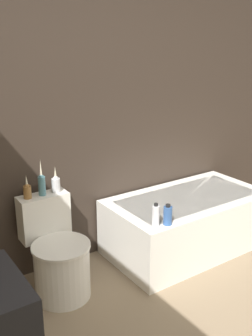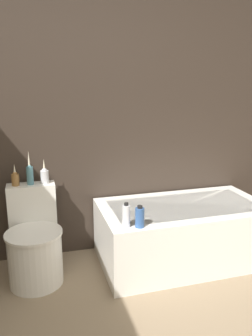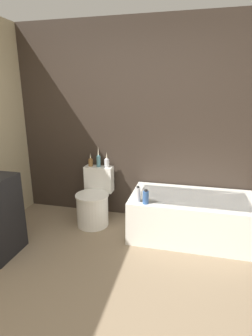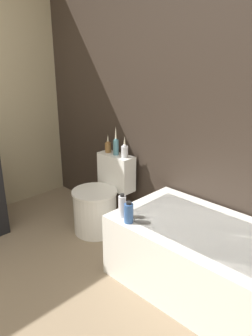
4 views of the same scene
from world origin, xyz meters
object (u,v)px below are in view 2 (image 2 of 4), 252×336
object	(u,v)px
vase_bronze	(45,175)
shampoo_bottle_tall	(126,216)
vase_silver	(30,173)
toilet	(35,244)
shampoo_bottle_short	(140,217)
vase_gold	(15,178)
bathtub	(183,232)

from	to	relation	value
vase_bronze	shampoo_bottle_tall	distance (m)	0.81
vase_bronze	vase_silver	bearing A→B (deg)	-178.03
vase_silver	shampoo_bottle_tall	bearing A→B (deg)	-40.73
toilet	shampoo_bottle_short	distance (m)	0.89
vase_gold	vase_silver	bearing A→B (deg)	-1.25
toilet	shampoo_bottle_tall	bearing A→B (deg)	-27.69
vase_bronze	shampoo_bottle_tall	bearing A→B (deg)	-46.49
toilet	vase_gold	distance (m)	0.56
bathtub	toilet	xyz separation A→B (m)	(-1.26, 0.05, 0.03)
vase_silver	vase_bronze	bearing A→B (deg)	1.97
vase_gold	vase_bronze	distance (m)	0.23
shampoo_bottle_short	shampoo_bottle_tall	bearing A→B (deg)	163.68
vase_silver	shampoo_bottle_tall	distance (m)	0.90
vase_silver	shampoo_bottle_tall	world-z (taller)	vase_silver
vase_bronze	shampoo_bottle_short	bearing A→B (deg)	-43.24
toilet	bathtub	bearing A→B (deg)	-2.32
toilet	vase_bronze	distance (m)	0.56
toilet	vase_gold	bearing A→B (deg)	117.44
bathtub	shampoo_bottle_tall	xyz separation A→B (m)	(-0.61, -0.29, 0.34)
bathtub	toilet	bearing A→B (deg)	177.68
toilet	vase_bronze	bearing A→B (deg)	62.71
vase_silver	vase_bronze	world-z (taller)	vase_silver
vase_silver	shampoo_bottle_short	xyz separation A→B (m)	(0.75, -0.59, -0.23)
bathtub	shampoo_bottle_tall	distance (m)	0.75
toilet	vase_gold	world-z (taller)	vase_gold
toilet	shampoo_bottle_short	bearing A→B (deg)	-26.36
vase_gold	shampoo_bottle_short	size ratio (longest dim) A/B	1.10
vase_bronze	shampoo_bottle_tall	xyz separation A→B (m)	(0.54, -0.57, -0.20)
vase_gold	vase_silver	xyz separation A→B (m)	(0.12, -0.00, 0.03)
bathtub	vase_bronze	bearing A→B (deg)	166.45
vase_gold	vase_bronze	xyz separation A→B (m)	(0.23, 0.00, 0.01)
bathtub	vase_gold	distance (m)	1.50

